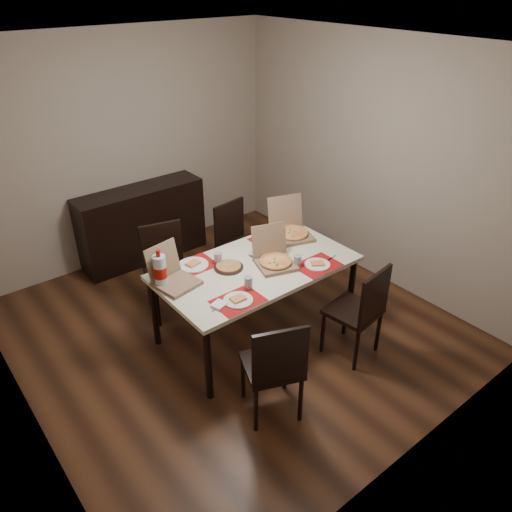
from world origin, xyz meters
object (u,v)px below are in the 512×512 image
object	(u,v)px
chair_far_right	(237,241)
pizza_box_center	(274,259)
sideboard	(143,224)
dining_table	(256,272)
chair_far_left	(166,266)
chair_near_right	(361,309)
chair_near_left	(275,366)
dip_bowl	(256,254)
soda_bottle	(160,271)

from	to	relation	value
chair_far_right	pizza_box_center	bearing A→B (deg)	-106.01
sideboard	chair_far_right	bearing A→B (deg)	-63.41
dining_table	chair_far_left	xyz separation A→B (m)	(-0.46, 0.87, -0.17)
chair_near_right	chair_near_left	bearing A→B (deg)	-175.75
dining_table	chair_near_right	distance (m)	0.99
chair_near_left	dining_table	bearing A→B (deg)	58.91
chair_near_right	dip_bowl	distance (m)	1.09
chair_near_left	soda_bottle	distance (m)	1.25
dining_table	soda_bottle	bearing A→B (deg)	163.53
dip_bowl	sideboard	bearing A→B (deg)	98.28
pizza_box_center	soda_bottle	distance (m)	1.04
sideboard	chair_near_right	size ratio (longest dim) A/B	1.61
dip_bowl	soda_bottle	bearing A→B (deg)	174.10
chair_far_right	soda_bottle	bearing A→B (deg)	-154.07
chair_far_right	dip_bowl	xyz separation A→B (m)	(-0.30, -0.70, 0.25)
chair_far_left	soda_bottle	distance (m)	0.82
sideboard	chair_far_left	bearing A→B (deg)	-105.45
sideboard	dining_table	world-z (taller)	sideboard
chair_far_left	pizza_box_center	xyz separation A→B (m)	(0.60, -0.95, 0.29)
dining_table	chair_near_right	world-z (taller)	chair_near_right
sideboard	chair_near_right	bearing A→B (deg)	-76.89
chair_near_right	pizza_box_center	distance (m)	0.88
chair_far_right	soda_bottle	xyz separation A→B (m)	(-1.25, -0.61, 0.38)
soda_bottle	chair_far_right	bearing A→B (deg)	25.93
soda_bottle	chair_near_right	bearing A→B (deg)	-38.95
sideboard	chair_far_left	distance (m)	1.15
chair_far_right	chair_near_left	bearing A→B (deg)	-118.65
chair_far_left	dip_bowl	bearing A→B (deg)	-51.51
sideboard	pizza_box_center	bearing A→B (deg)	-81.85
chair_far_left	pizza_box_center	world-z (taller)	pizza_box_center
chair_near_right	soda_bottle	xyz separation A→B (m)	(-1.34, 1.08, 0.38)
dining_table	soda_bottle	distance (m)	0.89
chair_near_right	chair_far_right	xyz separation A→B (m)	(-0.09, 1.69, 0.00)
chair_near_right	soda_bottle	distance (m)	1.76
soda_bottle	chair_near_left	bearing A→B (deg)	-76.36
dip_bowl	chair_far_left	bearing A→B (deg)	128.49
chair_near_right	sideboard	bearing A→B (deg)	103.11
chair_near_right	dining_table	bearing A→B (deg)	121.18
sideboard	chair_near_left	bearing A→B (deg)	-97.88
dining_table	chair_near_left	distance (m)	1.08
pizza_box_center	dip_bowl	world-z (taller)	pizza_box_center
pizza_box_center	dining_table	bearing A→B (deg)	149.74
chair_far_left	chair_far_right	xyz separation A→B (m)	(0.87, -0.02, 0.00)
dining_table	chair_far_left	world-z (taller)	chair_far_left
sideboard	chair_near_left	size ratio (longest dim) A/B	1.61
pizza_box_center	chair_near_left	bearing A→B (deg)	-130.02
chair_near_right	dip_bowl	bearing A→B (deg)	111.59
chair_near_left	chair_far_right	bearing A→B (deg)	61.35
chair_near_left	pizza_box_center	world-z (taller)	pizza_box_center
chair_far_right	soda_bottle	size ratio (longest dim) A/B	2.73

